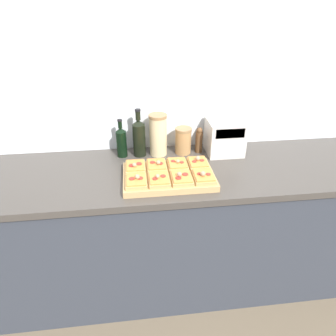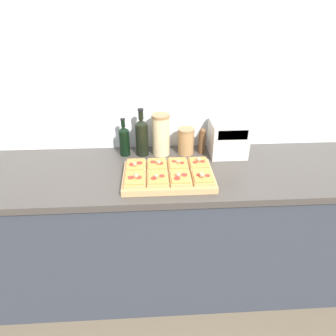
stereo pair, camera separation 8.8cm
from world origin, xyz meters
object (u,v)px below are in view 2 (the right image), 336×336
at_px(cutting_board, 168,177).
at_px(grain_jar_tall, 161,135).
at_px(grain_jar_short, 186,141).
at_px(wine_bottle, 142,136).
at_px(toaster_oven, 228,138).
at_px(olive_oil_bottle, 124,140).
at_px(pepper_mill, 202,141).

bearing_deg(cutting_board, grain_jar_tall, 95.04).
distance_m(cutting_board, grain_jar_tall, 0.34).
bearing_deg(grain_jar_short, wine_bottle, 180.00).
bearing_deg(toaster_oven, wine_bottle, 177.58).
bearing_deg(wine_bottle, toaster_oven, -2.42).
bearing_deg(grain_jar_short, toaster_oven, -4.98).
bearing_deg(grain_jar_short, cutting_board, -112.61).
distance_m(cutting_board, grain_jar_short, 0.36).
height_order(olive_oil_bottle, pepper_mill, olive_oil_bottle).
distance_m(cutting_board, olive_oil_bottle, 0.42).
height_order(wine_bottle, toaster_oven, wine_bottle).
bearing_deg(wine_bottle, pepper_mill, 0.00).
xyz_separation_m(olive_oil_bottle, wine_bottle, (0.11, 0.00, 0.02)).
bearing_deg(grain_jar_tall, olive_oil_bottle, -180.00).
relative_size(wine_bottle, toaster_oven, 1.23).
bearing_deg(toaster_oven, pepper_mill, 171.86).
xyz_separation_m(cutting_board, grain_jar_tall, (-0.03, 0.32, 0.12)).
distance_m(wine_bottle, grain_jar_tall, 0.12).
bearing_deg(grain_jar_tall, wine_bottle, -180.00).
xyz_separation_m(olive_oil_bottle, pepper_mill, (0.50, 0.00, -0.02)).
height_order(grain_jar_tall, grain_jar_short, grain_jar_tall).
bearing_deg(toaster_oven, cutting_board, -143.32).
distance_m(pepper_mill, toaster_oven, 0.17).
xyz_separation_m(cutting_board, toaster_oven, (0.40, 0.30, 0.09)).
xyz_separation_m(cutting_board, wine_bottle, (-0.15, 0.32, 0.11)).
bearing_deg(toaster_oven, grain_jar_tall, 176.90).
bearing_deg(olive_oil_bottle, grain_jar_tall, 0.00).
xyz_separation_m(wine_bottle, toaster_oven, (0.55, -0.02, -0.02)).
bearing_deg(olive_oil_bottle, grain_jar_short, 0.00).
relative_size(grain_jar_tall, pepper_mill, 1.57).
distance_m(grain_jar_tall, toaster_oven, 0.43).
xyz_separation_m(grain_jar_tall, toaster_oven, (0.43, -0.02, -0.03)).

